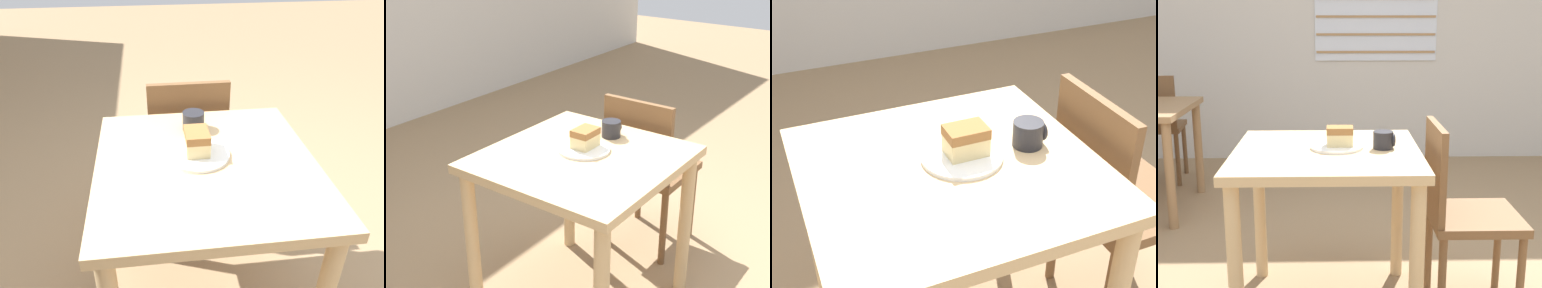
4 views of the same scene
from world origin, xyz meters
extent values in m
plane|color=#997A56|center=(0.00, 0.00, 0.00)|extent=(14.00, 14.00, 0.00)
cube|color=tan|center=(-0.12, 0.31, 0.75)|extent=(0.81, 0.78, 0.04)
cylinder|color=tan|center=(0.23, -0.04, 0.37)|extent=(0.06, 0.06, 0.73)
cylinder|color=tan|center=(0.23, 0.65, 0.37)|extent=(0.06, 0.06, 0.73)
cube|color=brown|center=(0.55, 0.31, 0.45)|extent=(0.40, 0.40, 0.04)
cylinder|color=brown|center=(0.72, 0.14, 0.21)|extent=(0.04, 0.04, 0.43)
cylinder|color=brown|center=(0.72, 0.48, 0.21)|extent=(0.04, 0.04, 0.43)
cylinder|color=brown|center=(0.37, 0.14, 0.21)|extent=(0.04, 0.04, 0.43)
cylinder|color=brown|center=(0.37, 0.48, 0.21)|extent=(0.04, 0.04, 0.43)
cube|color=brown|center=(0.36, 0.31, 0.68)|extent=(0.03, 0.38, 0.41)
cylinder|color=white|center=(-0.08, 0.33, 0.78)|extent=(0.23, 0.23, 0.01)
cube|color=#E5CC89|center=(-0.06, 0.33, 0.81)|extent=(0.11, 0.08, 0.05)
cube|color=#936033|center=(-0.06, 0.33, 0.85)|extent=(0.12, 0.09, 0.03)
cylinder|color=#232328|center=(0.13, 0.32, 0.81)|extent=(0.09, 0.09, 0.08)
torus|color=#232328|center=(0.17, 0.32, 0.81)|extent=(0.02, 0.06, 0.06)
camera|label=1|loc=(-1.21, 0.50, 1.51)|focal=35.00mm
camera|label=2|loc=(-1.81, -0.90, 1.72)|focal=50.00mm
camera|label=3|loc=(-0.57, -0.83, 1.58)|focal=50.00mm
camera|label=4|loc=(-0.08, -1.94, 1.36)|focal=50.00mm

